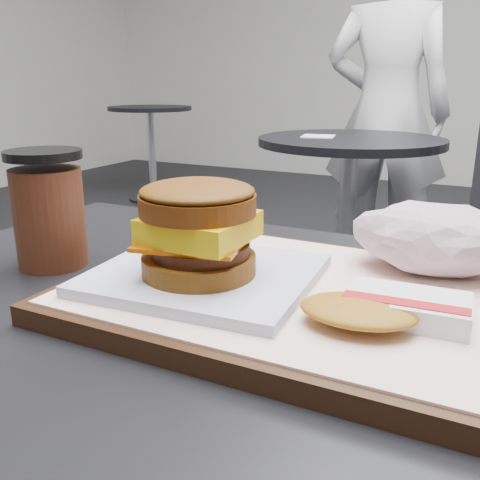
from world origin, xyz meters
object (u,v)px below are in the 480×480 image
at_px(serving_tray, 292,296).
at_px(neighbor_table, 348,190).
at_px(crumpled_wrapper, 431,237).
at_px(breakfast_sandwich, 201,240).
at_px(coffee_cup, 49,212).
at_px(patron, 386,113).
at_px(hash_brown, 386,308).

distance_m(serving_tray, neighbor_table, 1.66).
bearing_deg(crumpled_wrapper, breakfast_sandwich, -143.56).
bearing_deg(neighbor_table, breakfast_sandwich, -79.13).
distance_m(breakfast_sandwich, crumpled_wrapper, 0.22).
bearing_deg(coffee_cup, neighbor_table, 94.09).
distance_m(breakfast_sandwich, patron, 2.26).
bearing_deg(patron, hash_brown, 97.74).
height_order(serving_tray, coffee_cup, coffee_cup).
bearing_deg(serving_tray, patron, 100.02).
bearing_deg(hash_brown, patron, 102.04).
bearing_deg(hash_brown, crumpled_wrapper, 85.07).
xyz_separation_m(serving_tray, breakfast_sandwich, (-0.07, -0.03, 0.05)).
xyz_separation_m(crumpled_wrapper, coffee_cup, (-0.37, -0.11, 0.01)).
relative_size(hash_brown, neighbor_table, 0.16).
height_order(breakfast_sandwich, coffee_cup, coffee_cup).
xyz_separation_m(breakfast_sandwich, coffee_cup, (-0.20, 0.02, -0.00)).
distance_m(serving_tray, breakfast_sandwich, 0.09).
relative_size(neighbor_table, patron, 0.47).
distance_m(serving_tray, patron, 2.24).
relative_size(crumpled_wrapper, patron, 0.09).
height_order(serving_tray, patron, patron).
distance_m(breakfast_sandwich, neighbor_table, 1.68).
xyz_separation_m(serving_tray, crumpled_wrapper, (0.10, 0.10, 0.04)).
bearing_deg(breakfast_sandwich, serving_tray, 22.03).
height_order(hash_brown, neighbor_table, hash_brown).
relative_size(serving_tray, crumpled_wrapper, 2.67).
bearing_deg(crumpled_wrapper, patron, 103.09).
bearing_deg(coffee_cup, patron, 93.04).
height_order(breakfast_sandwich, hash_brown, breakfast_sandwich).
bearing_deg(crumpled_wrapper, coffee_cup, -163.37).
relative_size(breakfast_sandwich, patron, 0.13).
relative_size(crumpled_wrapper, coffee_cup, 1.15).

